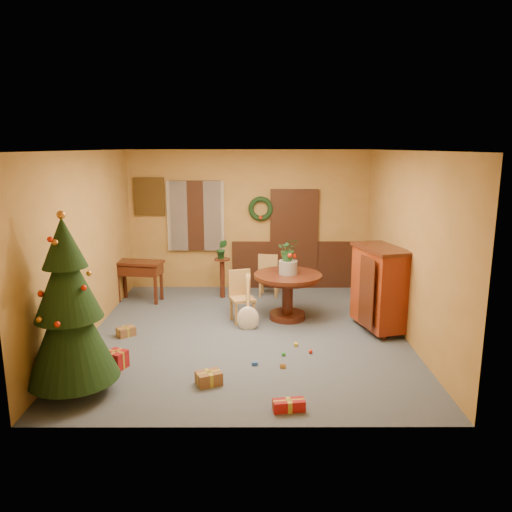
{
  "coord_description": "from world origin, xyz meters",
  "views": [
    {
      "loc": [
        0.13,
        -7.6,
        2.96
      ],
      "look_at": [
        0.15,
        0.4,
        1.2
      ],
      "focal_mm": 35.0,
      "sensor_mm": 36.0,
      "label": 1
    }
  ],
  "objects_px": {
    "christmas_tree": "(69,310)",
    "sideboard": "(379,286)",
    "writing_desk": "(139,271)",
    "dining_table": "(288,288)",
    "chair_near": "(241,294)"
  },
  "relations": [
    {
      "from": "chair_near",
      "to": "christmas_tree",
      "type": "bearing_deg",
      "value": -127.12
    },
    {
      "from": "dining_table",
      "to": "christmas_tree",
      "type": "relative_size",
      "value": 0.52
    },
    {
      "from": "christmas_tree",
      "to": "sideboard",
      "type": "distance_m",
      "value": 4.75
    },
    {
      "from": "chair_near",
      "to": "christmas_tree",
      "type": "height_order",
      "value": "christmas_tree"
    },
    {
      "from": "writing_desk",
      "to": "sideboard",
      "type": "distance_m",
      "value": 4.54
    },
    {
      "from": "dining_table",
      "to": "sideboard",
      "type": "bearing_deg",
      "value": -20.75
    },
    {
      "from": "dining_table",
      "to": "writing_desk",
      "type": "bearing_deg",
      "value": 159.9
    },
    {
      "from": "christmas_tree",
      "to": "writing_desk",
      "type": "bearing_deg",
      "value": 90.53
    },
    {
      "from": "chair_near",
      "to": "writing_desk",
      "type": "bearing_deg",
      "value": 150.68
    },
    {
      "from": "chair_near",
      "to": "writing_desk",
      "type": "distance_m",
      "value": 2.3
    },
    {
      "from": "sideboard",
      "to": "christmas_tree",
      "type": "bearing_deg",
      "value": -153.07
    },
    {
      "from": "chair_near",
      "to": "dining_table",
      "type": "bearing_deg",
      "value": 6.83
    },
    {
      "from": "chair_near",
      "to": "sideboard",
      "type": "relative_size",
      "value": 0.64
    },
    {
      "from": "dining_table",
      "to": "sideboard",
      "type": "relative_size",
      "value": 0.84
    },
    {
      "from": "chair_near",
      "to": "writing_desk",
      "type": "height_order",
      "value": "chair_near"
    }
  ]
}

